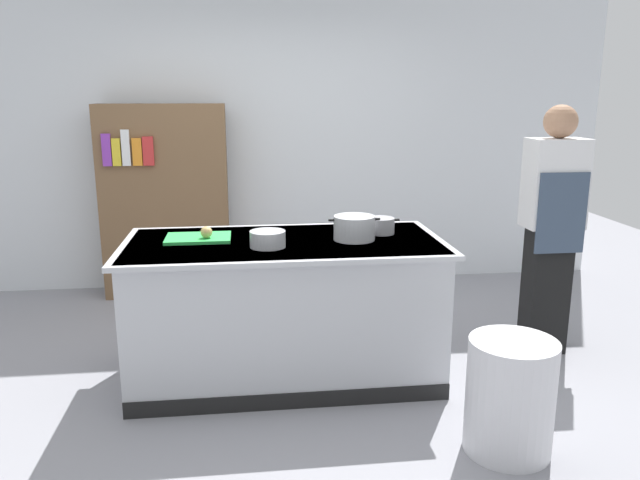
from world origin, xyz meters
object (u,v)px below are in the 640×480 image
trash_bin (510,396)px  onion (206,232)px  bookshelf (165,201)px  person_chef (551,225)px  stock_pot (354,228)px  mixing_bowl (268,239)px  sauce_pan (381,226)px

trash_bin → onion: bearing=145.6°
trash_bin → bookshelf: (-2.01, 2.80, 0.55)m
bookshelf → onion: bearing=-75.2°
person_chef → onion: bearing=81.7°
onion → trash_bin: (1.55, -1.06, -0.66)m
stock_pot → bookshelf: bookshelf is taller
onion → mixing_bowl: (0.37, -0.20, -0.01)m
mixing_bowl → bookshelf: bearing=113.2°
stock_pot → person_chef: person_chef is taller
onion → bookshelf: bearing=104.8°
onion → person_chef: person_chef is taller
person_chef → bookshelf: bearing=48.4°
onion → bookshelf: size_ratio=0.04×
stock_pot → bookshelf: bearing=127.1°
person_chef → trash_bin: bearing=135.6°
sauce_pan → mixing_bowl: size_ratio=1.15×
mixing_bowl → trash_bin: mixing_bowl is taller
sauce_pan → bookshelf: bookshelf is taller
stock_pot → trash_bin: size_ratio=0.54×
trash_bin → bookshelf: size_ratio=0.35×
stock_pot → person_chef: (1.40, 0.19, -0.06)m
sauce_pan → bookshelf: size_ratio=0.14×
trash_bin → mixing_bowl: bearing=143.8°
stock_pot → trash_bin: 1.35m
bookshelf → person_chef: bearing=-30.4°
mixing_bowl → trash_bin: bearing=-36.2°
onion → stock_pot: (0.91, -0.07, 0.02)m
stock_pot → mixing_bowl: stock_pot is taller
onion → person_chef: 2.32m
bookshelf → stock_pot: bearing=-52.9°
stock_pot → mixing_bowl: (-0.54, -0.12, -0.03)m
onion → bookshelf: 1.81m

